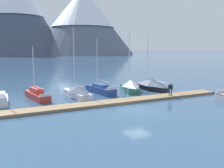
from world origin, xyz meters
name	(u,v)px	position (x,y,z in m)	size (l,w,h in m)	color
ground_plane	(137,111)	(0.00, 0.00, 0.00)	(700.00, 700.00, 0.00)	#2D4C6B
mountain_central_massif	(16,10)	(5.28, 194.15, 36.58)	(79.67, 79.67, 68.48)	#424C60
mountain_shoulder_ridge	(83,19)	(60.79, 188.04, 31.39)	(91.89, 91.89, 58.39)	slate
dock	(119,102)	(0.00, 4.00, 0.15)	(29.37, 2.58, 0.30)	#846B4C
sailboat_nearest_berth	(0,99)	(-12.90, 10.35, 0.52)	(2.00, 5.75, 8.49)	silver
sailboat_second_berth	(36,94)	(-8.59, 11.07, 0.55)	(2.57, 7.18, 6.71)	#B2332D
sailboat_mid_dock_port	(77,91)	(-3.55, 9.55, 0.77)	(2.44, 7.21, 9.17)	white
sailboat_mid_dock_starboard	(99,89)	(0.32, 11.06, 0.56)	(2.61, 7.08, 7.76)	navy
sailboat_far_berth	(130,86)	(4.86, 9.86, 0.87)	(3.18, 6.25, 9.08)	#336B56
sailboat_outer_slip	(149,84)	(8.31, 9.66, 0.84)	(2.95, 7.85, 8.46)	black
person_on_dock	(170,88)	(7.36, 3.53, 1.26)	(0.44, 0.44, 1.69)	#232328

